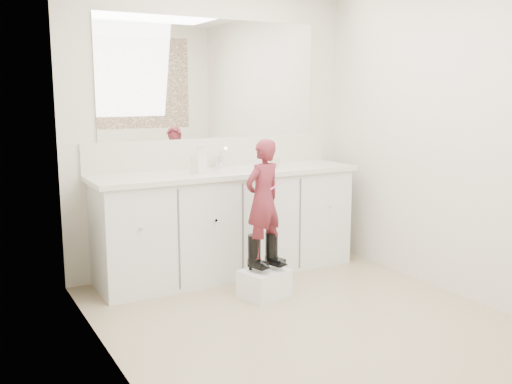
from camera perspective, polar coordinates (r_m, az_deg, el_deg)
floor at (r=3.96m, az=5.31°, el=-12.83°), size 3.00×3.00×0.00m
wall_back at (r=4.97m, az=-4.34°, el=6.10°), size 2.60×0.00×2.60m
wall_left at (r=3.12m, az=-14.46°, el=3.54°), size 0.00×3.00×3.00m
wall_right at (r=4.54m, az=19.29°, el=5.21°), size 0.00×3.00×3.00m
vanity_cabinet at (r=4.84m, az=-2.85°, el=-3.27°), size 2.20×0.55×0.85m
countertop at (r=4.74m, az=-2.81°, el=1.93°), size 2.28×0.58×0.04m
backsplash at (r=4.97m, az=-4.24°, el=3.97°), size 2.28×0.03×0.25m
mirror at (r=4.95m, az=-4.35°, el=11.18°), size 2.00×0.02×1.00m
faucet at (r=4.88m, az=-3.68°, el=2.98°), size 0.08×0.08×0.10m
cup at (r=4.89m, az=1.93°, el=2.97°), size 0.13×0.13×0.10m
soap_bottle at (r=4.60m, az=-5.76°, el=3.25°), size 0.12×0.13×0.22m
step_stool at (r=4.36m, az=0.82°, el=-9.14°), size 0.39×0.35×0.21m
boot_left at (r=4.27m, az=-0.18°, el=-6.13°), size 0.15×0.20×0.28m
boot_right at (r=4.34m, az=1.56°, el=-5.86°), size 0.15×0.20×0.28m
toddler at (r=4.21m, az=0.71°, el=-0.69°), size 0.37×0.29×0.88m
toothbrush at (r=4.16m, az=2.10°, el=0.68°), size 0.13×0.05×0.06m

